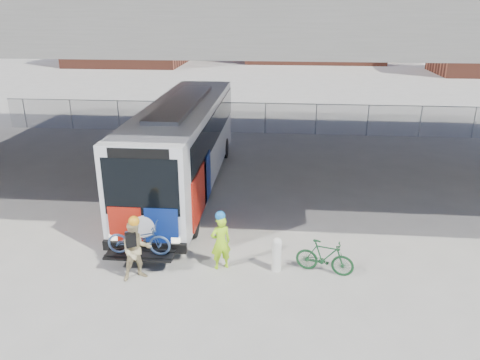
# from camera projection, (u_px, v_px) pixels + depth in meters

# --- Properties ---
(ground) EXTENTS (160.00, 160.00, 0.00)m
(ground) POSITION_uv_depth(u_px,v_px,m) (224.00, 217.00, 17.08)
(ground) COLOR #9E9991
(ground) RESTS_ON ground
(bus) EXTENTS (2.67, 12.90, 3.69)m
(bus) POSITION_uv_depth(u_px,v_px,m) (184.00, 139.00, 19.12)
(bus) COLOR silver
(bus) RESTS_ON ground
(overpass) EXTENTS (40.00, 16.00, 7.95)m
(overpass) POSITION_uv_depth(u_px,v_px,m) (235.00, 24.00, 18.51)
(overpass) COLOR #605E59
(overpass) RESTS_ON ground
(chainlink_fence) EXTENTS (30.00, 0.06, 30.00)m
(chainlink_fence) POSITION_uv_depth(u_px,v_px,m) (249.00, 110.00, 27.77)
(chainlink_fence) COLOR gray
(chainlink_fence) RESTS_ON ground
(brick_buildings) EXTENTS (54.00, 22.00, 12.00)m
(brick_buildings) POSITION_uv_depth(u_px,v_px,m) (279.00, 20.00, 60.03)
(brick_buildings) COLOR brown
(brick_buildings) RESTS_ON ground
(bollard) EXTENTS (0.27, 0.27, 1.05)m
(bollard) POSITION_uv_depth(u_px,v_px,m) (277.00, 253.00, 13.44)
(bollard) COLOR silver
(bollard) RESTS_ON ground
(cyclist_hivis) EXTENTS (0.72, 0.62, 1.82)m
(cyclist_hivis) POSITION_uv_depth(u_px,v_px,m) (221.00, 241.00, 13.47)
(cyclist_hivis) COLOR #B3FF1A
(cyclist_hivis) RESTS_ON ground
(cyclist_tan) EXTENTS (1.07, 1.00, 1.93)m
(cyclist_tan) POSITION_uv_depth(u_px,v_px,m) (136.00, 250.00, 12.92)
(cyclist_tan) COLOR tan
(cyclist_tan) RESTS_ON ground
(bike_parked) EXTENTS (1.75, 0.90, 1.01)m
(bike_parked) POSITION_uv_depth(u_px,v_px,m) (325.00, 257.00, 13.34)
(bike_parked) COLOR #164521
(bike_parked) RESTS_ON ground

